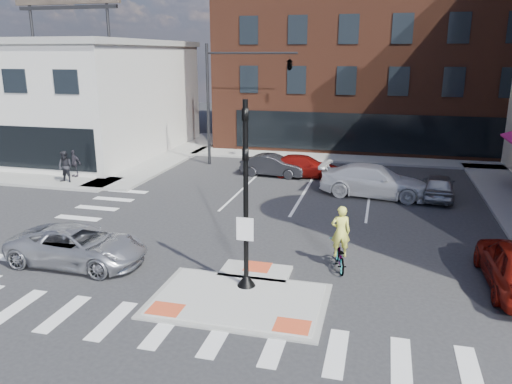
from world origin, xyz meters
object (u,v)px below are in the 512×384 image
(cyclist, at_px, (340,248))
(pedestrian_b, at_px, (75,163))
(white_pickup, at_px, (375,181))
(pedestrian_a, at_px, (65,167))
(silver_suv, at_px, (78,246))
(bg_car_dark, at_px, (273,165))
(bg_car_red, at_px, (304,166))
(bg_car_silver, at_px, (439,186))

(cyclist, relative_size, pedestrian_b, 1.40)
(white_pickup, relative_size, cyclist, 2.49)
(cyclist, xyz_separation_m, pedestrian_a, (-16.46, 7.84, 0.28))
(silver_suv, xyz_separation_m, cyclist, (9.21, 1.96, 0.08))
(bg_car_dark, distance_m, cyclist, 13.98)
(silver_suv, relative_size, bg_car_red, 1.12)
(bg_car_red, height_order, cyclist, cyclist)
(bg_car_red, relative_size, cyclist, 1.94)
(bg_car_silver, relative_size, cyclist, 1.70)
(pedestrian_b, bearing_deg, bg_car_silver, 16.23)
(bg_car_red, distance_m, cyclist, 13.68)
(silver_suv, height_order, pedestrian_a, pedestrian_a)
(white_pickup, xyz_separation_m, pedestrian_a, (-17.40, -1.99, 0.23))
(white_pickup, xyz_separation_m, bg_car_red, (-4.33, 3.41, -0.18))
(white_pickup, bearing_deg, cyclist, -179.13)
(white_pickup, height_order, bg_car_silver, white_pickup)
(white_pickup, height_order, bg_car_red, white_pickup)
(silver_suv, relative_size, pedestrian_a, 2.75)
(bg_car_dark, relative_size, pedestrian_a, 2.20)
(silver_suv, relative_size, white_pickup, 0.87)
(white_pickup, xyz_separation_m, pedestrian_b, (-17.71, -0.64, 0.14))
(white_pickup, relative_size, pedestrian_b, 3.49)
(white_pickup, xyz_separation_m, cyclist, (-0.94, -9.84, -0.06))
(silver_suv, distance_m, bg_car_silver, 18.12)
(silver_suv, height_order, white_pickup, white_pickup)
(cyclist, height_order, pedestrian_a, cyclist)
(bg_car_silver, xyz_separation_m, cyclist, (-4.22, -10.20, 0.11))
(white_pickup, bearing_deg, bg_car_dark, 69.75)
(bg_car_dark, bearing_deg, bg_car_silver, -101.96)
(cyclist, height_order, pedestrian_b, cyclist)
(pedestrian_a, bearing_deg, bg_car_dark, 27.41)
(bg_car_silver, distance_m, pedestrian_a, 20.82)
(bg_car_dark, relative_size, bg_car_red, 0.89)
(bg_car_red, xyz_separation_m, pedestrian_b, (-13.38, -4.05, 0.32))
(pedestrian_a, bearing_deg, bg_car_red, 25.35)
(pedestrian_a, height_order, pedestrian_b, pedestrian_a)
(bg_car_silver, height_order, pedestrian_b, pedestrian_b)
(bg_car_dark, height_order, cyclist, cyclist)
(silver_suv, xyz_separation_m, pedestrian_b, (-7.56, 11.16, 0.28))
(bg_car_dark, bearing_deg, pedestrian_b, 112.23)
(white_pickup, bearing_deg, pedestrian_a, 102.87)
(bg_car_dark, xyz_separation_m, bg_car_red, (1.88, 0.30, -0.01))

